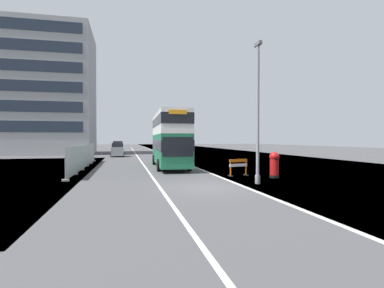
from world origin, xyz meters
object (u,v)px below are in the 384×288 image
(roadworks_barrier, at_px, (238,166))
(red_pillar_postbox, at_px, (274,164))
(car_oncoming_near, at_px, (118,150))
(car_receding_mid, at_px, (118,148))
(double_decker_bus, at_px, (170,139))
(lamppost_foreground, at_px, (258,117))

(roadworks_barrier, bearing_deg, red_pillar_postbox, -35.85)
(car_oncoming_near, bearing_deg, car_receding_mid, 90.93)
(red_pillar_postbox, bearing_deg, car_oncoming_near, 111.65)
(double_decker_bus, height_order, red_pillar_postbox, double_decker_bus)
(roadworks_barrier, relative_size, car_oncoming_near, 0.39)
(red_pillar_postbox, height_order, car_receding_mid, car_receding_mid)
(red_pillar_postbox, height_order, car_oncoming_near, car_oncoming_near)
(car_oncoming_near, xyz_separation_m, car_receding_mid, (-0.14, 8.88, 0.08))
(car_oncoming_near, distance_m, car_receding_mid, 8.88)
(red_pillar_postbox, distance_m, car_receding_mid, 37.81)
(lamppost_foreground, height_order, car_receding_mid, lamppost_foreground)
(car_receding_mid, bearing_deg, roadworks_barrier, -75.49)
(lamppost_foreground, height_order, car_oncoming_near, lamppost_foreground)
(lamppost_foreground, xyz_separation_m, car_receding_mid, (-8.71, 38.47, -2.79))
(double_decker_bus, bearing_deg, car_receding_mid, 100.91)
(red_pillar_postbox, relative_size, car_receding_mid, 0.40)
(double_decker_bus, height_order, car_receding_mid, double_decker_bus)
(lamppost_foreground, relative_size, roadworks_barrier, 5.38)
(double_decker_bus, xyz_separation_m, car_receding_mid, (-5.23, 27.16, -1.57))
(double_decker_bus, relative_size, red_pillar_postbox, 6.57)
(double_decker_bus, xyz_separation_m, car_oncoming_near, (-5.09, 18.28, -1.65))
(double_decker_bus, xyz_separation_m, lamppost_foreground, (3.48, -11.31, 1.22))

